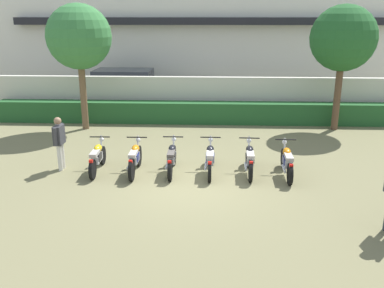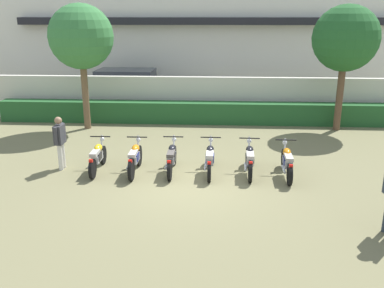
# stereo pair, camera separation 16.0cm
# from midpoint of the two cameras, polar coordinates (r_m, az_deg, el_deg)

# --- Properties ---
(ground) EXTENTS (60.00, 60.00, 0.00)m
(ground) POSITION_cam_midpoint_polar(r_m,az_deg,el_deg) (11.46, 0.07, -5.47)
(ground) COLOR olive
(building) EXTENTS (22.43, 6.50, 7.74)m
(building) POSITION_cam_midpoint_polar(r_m,az_deg,el_deg) (24.94, 2.06, 15.97)
(building) COLOR silver
(building) RESTS_ON ground
(compound_wall) EXTENTS (21.31, 0.30, 1.86)m
(compound_wall) POSITION_cam_midpoint_polar(r_m,az_deg,el_deg) (18.33, 1.43, 6.25)
(compound_wall) COLOR beige
(compound_wall) RESTS_ON ground
(hedge_row) EXTENTS (17.04, 0.70, 0.89)m
(hedge_row) POSITION_cam_midpoint_polar(r_m,az_deg,el_deg) (17.75, 1.33, 4.29)
(hedge_row) COLOR #235628
(hedge_row) RESTS_ON ground
(parked_car) EXTENTS (4.55, 2.18, 1.89)m
(parked_car) POSITION_cam_midpoint_polar(r_m,az_deg,el_deg) (20.68, -8.27, 7.37)
(parked_car) COLOR black
(parked_car) RESTS_ON ground
(tree_near_inspector) EXTENTS (2.47, 2.47, 4.84)m
(tree_near_inspector) POSITION_cam_midpoint_polar(r_m,az_deg,el_deg) (16.95, -14.59, 13.87)
(tree_near_inspector) COLOR brown
(tree_near_inspector) RESTS_ON ground
(tree_far_side) EXTENTS (2.49, 2.49, 4.81)m
(tree_far_side) POSITION_cam_midpoint_polar(r_m,az_deg,el_deg) (17.23, 20.43, 13.25)
(tree_far_side) COLOR brown
(tree_far_side) RESTS_ON ground
(motorcycle_in_row_0) EXTENTS (0.60, 1.80, 0.94)m
(motorcycle_in_row_0) POSITION_cam_midpoint_polar(r_m,az_deg,el_deg) (12.54, -12.38, -1.71)
(motorcycle_in_row_0) COLOR black
(motorcycle_in_row_0) RESTS_ON ground
(motorcycle_in_row_1) EXTENTS (0.60, 1.84, 0.97)m
(motorcycle_in_row_1) POSITION_cam_midpoint_polar(r_m,az_deg,el_deg) (12.21, -7.40, -1.88)
(motorcycle_in_row_1) COLOR black
(motorcycle_in_row_1) RESTS_ON ground
(motorcycle_in_row_2) EXTENTS (0.60, 1.89, 0.95)m
(motorcycle_in_row_2) POSITION_cam_midpoint_polar(r_m,az_deg,el_deg) (12.17, -2.39, -1.86)
(motorcycle_in_row_2) COLOR black
(motorcycle_in_row_2) RESTS_ON ground
(motorcycle_in_row_3) EXTENTS (0.60, 1.92, 0.95)m
(motorcycle_in_row_3) POSITION_cam_midpoint_polar(r_m,az_deg,el_deg) (12.11, 2.83, -1.98)
(motorcycle_in_row_3) COLOR black
(motorcycle_in_row_3) RESTS_ON ground
(motorcycle_in_row_4) EXTENTS (0.60, 1.85, 0.96)m
(motorcycle_in_row_4) POSITION_cam_midpoint_polar(r_m,az_deg,el_deg) (12.14, 8.19, -2.06)
(motorcycle_in_row_4) COLOR black
(motorcycle_in_row_4) RESTS_ON ground
(motorcycle_in_row_5) EXTENTS (0.60, 1.90, 0.96)m
(motorcycle_in_row_5) POSITION_cam_midpoint_polar(r_m,az_deg,el_deg) (12.15, 13.15, -2.33)
(motorcycle_in_row_5) COLOR black
(motorcycle_in_row_5) RESTS_ON ground
(inspector_person) EXTENTS (0.22, 0.65, 1.59)m
(inspector_person) POSITION_cam_midpoint_polar(r_m,az_deg,el_deg) (12.85, -17.19, 0.69)
(inspector_person) COLOR silver
(inspector_person) RESTS_ON ground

